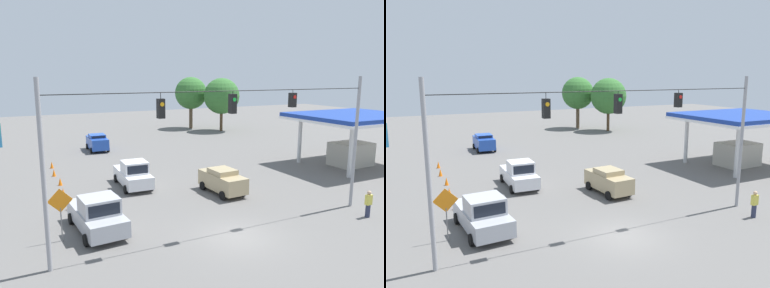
# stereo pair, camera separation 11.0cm
# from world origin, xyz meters

# --- Properties ---
(ground_plane) EXTENTS (140.00, 140.00, 0.00)m
(ground_plane) POSITION_xyz_m (0.00, 0.00, 0.00)
(ground_plane) COLOR #605E5B
(overhead_signal_span) EXTENTS (18.94, 0.38, 8.46)m
(overhead_signal_span) POSITION_xyz_m (0.05, -0.72, 5.21)
(overhead_signal_span) COLOR #939399
(overhead_signal_span) RESTS_ON ground_plane
(sedan_blue_withflow_deep) EXTENTS (2.17, 4.33, 1.87)m
(sedan_blue_withflow_deep) POSITION_xyz_m (1.51, -26.71, 0.98)
(sedan_blue_withflow_deep) COLOR #234CB2
(sedan_blue_withflow_deep) RESTS_ON ground_plane
(pickup_truck_silver_parked_shoulder) EXTENTS (2.58, 5.26, 2.12)m
(pickup_truck_silver_parked_shoulder) POSITION_xyz_m (6.52, -4.06, 0.98)
(pickup_truck_silver_parked_shoulder) COLOR #A8AAB2
(pickup_truck_silver_parked_shoulder) RESTS_ON ground_plane
(sedan_tan_crossing_near) EXTENTS (2.09, 4.21, 1.82)m
(sedan_tan_crossing_near) POSITION_xyz_m (-3.18, -6.86, 0.95)
(sedan_tan_crossing_near) COLOR tan
(sedan_tan_crossing_near) RESTS_ON ground_plane
(pickup_truck_white_withflow_mid) EXTENTS (2.34, 5.11, 2.12)m
(pickup_truck_white_withflow_mid) POSITION_xyz_m (2.17, -11.28, 0.97)
(pickup_truck_white_withflow_mid) COLOR silver
(pickup_truck_white_withflow_mid) RESTS_ON ground_plane
(traffic_cone_nearest) EXTENTS (0.32, 0.32, 0.63)m
(traffic_cone_nearest) POSITION_xyz_m (7.24, -5.02, 0.31)
(traffic_cone_nearest) COLOR orange
(traffic_cone_nearest) RESTS_ON ground_plane
(traffic_cone_second) EXTENTS (0.32, 0.32, 0.63)m
(traffic_cone_second) POSITION_xyz_m (7.42, -8.26, 0.31)
(traffic_cone_second) COLOR orange
(traffic_cone_second) RESTS_ON ground_plane
(traffic_cone_third) EXTENTS (0.32, 0.32, 0.63)m
(traffic_cone_third) POSITION_xyz_m (7.38, -11.21, 0.31)
(traffic_cone_third) COLOR orange
(traffic_cone_third) RESTS_ON ground_plane
(traffic_cone_fourth) EXTENTS (0.32, 0.32, 0.63)m
(traffic_cone_fourth) POSITION_xyz_m (7.20, -14.16, 0.31)
(traffic_cone_fourth) COLOR orange
(traffic_cone_fourth) RESTS_ON ground_plane
(traffic_cone_fifth) EXTENTS (0.32, 0.32, 0.63)m
(traffic_cone_fifth) POSITION_xyz_m (7.32, -17.22, 0.31)
(traffic_cone_fifth) COLOR orange
(traffic_cone_fifth) RESTS_ON ground_plane
(traffic_cone_farthest) EXTENTS (0.32, 0.32, 0.63)m
(traffic_cone_farthest) POSITION_xyz_m (7.16, -20.26, 0.31)
(traffic_cone_farthest) COLOR orange
(traffic_cone_farthest) RESTS_ON ground_plane
(gas_station) EXTENTS (10.51, 8.81, 4.94)m
(gas_station) POSITION_xyz_m (-18.62, -8.77, 3.61)
(gas_station) COLOR navy
(gas_station) RESTS_ON ground_plane
(work_zone_sign) EXTENTS (1.27, 0.06, 2.84)m
(work_zone_sign) POSITION_xyz_m (8.46, -3.65, 1.99)
(work_zone_sign) COLOR slate
(work_zone_sign) RESTS_ON ground_plane
(pedestrian) EXTENTS (0.40, 0.28, 1.66)m
(pedestrian) POSITION_xyz_m (-8.67, 1.16, 0.83)
(pedestrian) COLOR #2D334C
(pedestrian) RESTS_ON ground_plane
(tree_horizon_left) EXTENTS (5.11, 5.11, 8.22)m
(tree_horizon_left) POSITION_xyz_m (-16.20, -38.37, 5.63)
(tree_horizon_left) COLOR brown
(tree_horizon_left) RESTS_ON ground_plane
(tree_horizon_right) EXTENTS (5.46, 5.46, 8.09)m
(tree_horizon_right) POSITION_xyz_m (-19.09, -33.63, 5.34)
(tree_horizon_right) COLOR #4C3823
(tree_horizon_right) RESTS_ON ground_plane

